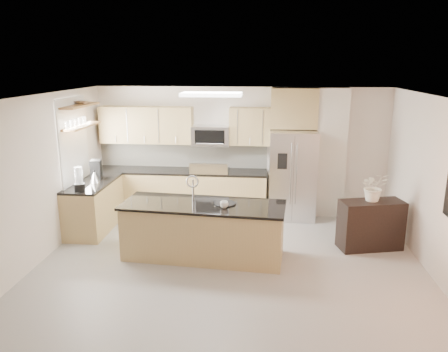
# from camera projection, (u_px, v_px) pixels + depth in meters

# --- Properties ---
(floor) EXTENTS (6.50, 6.50, 0.00)m
(floor) POSITION_uv_depth(u_px,v_px,m) (227.00, 282.00, 6.30)
(floor) COLOR gray
(floor) RESTS_ON ground
(ceiling) EXTENTS (6.00, 6.50, 0.02)m
(ceiling) POSITION_uv_depth(u_px,v_px,m) (227.00, 100.00, 5.64)
(ceiling) COLOR white
(ceiling) RESTS_ON wall_back
(wall_back) EXTENTS (6.00, 0.02, 2.60)m
(wall_back) POSITION_uv_depth(u_px,v_px,m) (241.00, 150.00, 9.10)
(wall_back) COLOR silver
(wall_back) RESTS_ON floor
(wall_front) EXTENTS (6.00, 0.02, 2.60)m
(wall_front) POSITION_uv_depth(u_px,v_px,m) (183.00, 343.00, 2.84)
(wall_front) COLOR silver
(wall_front) RESTS_ON floor
(wall_left) EXTENTS (0.02, 6.50, 2.60)m
(wall_left) POSITION_uv_depth(u_px,v_px,m) (19.00, 190.00, 6.25)
(wall_left) COLOR silver
(wall_left) RESTS_ON floor
(back_counter) EXTENTS (3.55, 0.66, 1.44)m
(back_counter) POSITION_uv_depth(u_px,v_px,m) (181.00, 191.00, 9.11)
(back_counter) COLOR tan
(back_counter) RESTS_ON floor
(left_counter) EXTENTS (0.66, 1.50, 0.92)m
(left_counter) POSITION_uv_depth(u_px,v_px,m) (94.00, 206.00, 8.21)
(left_counter) COLOR tan
(left_counter) RESTS_ON floor
(range) EXTENTS (0.76, 0.64, 1.14)m
(range) POSITION_uv_depth(u_px,v_px,m) (211.00, 192.00, 9.05)
(range) COLOR black
(range) RESTS_ON floor
(upper_cabinets) EXTENTS (3.50, 0.33, 0.75)m
(upper_cabinets) POSITION_uv_depth(u_px,v_px,m) (177.00, 125.00, 8.93)
(upper_cabinets) COLOR tan
(upper_cabinets) RESTS_ON wall_back
(microwave) EXTENTS (0.76, 0.40, 0.40)m
(microwave) POSITION_uv_depth(u_px,v_px,m) (211.00, 136.00, 8.88)
(microwave) COLOR silver
(microwave) RESTS_ON upper_cabinets
(refrigerator) EXTENTS (0.92, 0.78, 1.78)m
(refrigerator) POSITION_uv_depth(u_px,v_px,m) (292.00, 175.00, 8.75)
(refrigerator) COLOR silver
(refrigerator) RESTS_ON floor
(partition_column) EXTENTS (0.60, 0.30, 2.60)m
(partition_column) POSITION_uv_depth(u_px,v_px,m) (330.00, 153.00, 8.79)
(partition_column) COLOR silver
(partition_column) RESTS_ON floor
(window) EXTENTS (0.04, 1.15, 1.65)m
(window) POSITION_uv_depth(u_px,v_px,m) (73.00, 143.00, 7.94)
(window) COLOR white
(window) RESTS_ON wall_left
(shelf_lower) EXTENTS (0.30, 1.20, 0.04)m
(shelf_lower) POSITION_uv_depth(u_px,v_px,m) (81.00, 126.00, 7.95)
(shelf_lower) COLOR olive
(shelf_lower) RESTS_ON wall_left
(shelf_upper) EXTENTS (0.30, 1.20, 0.04)m
(shelf_upper) POSITION_uv_depth(u_px,v_px,m) (79.00, 106.00, 7.85)
(shelf_upper) COLOR olive
(shelf_upper) RESTS_ON wall_left
(ceiling_fixture) EXTENTS (1.00, 0.50, 0.06)m
(ceiling_fixture) POSITION_uv_depth(u_px,v_px,m) (212.00, 94.00, 7.23)
(ceiling_fixture) COLOR white
(ceiling_fixture) RESTS_ON ceiling
(island) EXTENTS (2.66, 1.15, 1.32)m
(island) POSITION_uv_depth(u_px,v_px,m) (204.00, 230.00, 7.04)
(island) COLOR tan
(island) RESTS_ON floor
(credenza) EXTENTS (1.12, 0.68, 0.84)m
(credenza) POSITION_uv_depth(u_px,v_px,m) (371.00, 225.00, 7.36)
(credenza) COLOR black
(credenza) RESTS_ON floor
(cup) EXTENTS (0.16, 0.16, 0.10)m
(cup) POSITION_uv_depth(u_px,v_px,m) (224.00, 205.00, 6.72)
(cup) COLOR white
(cup) RESTS_ON island
(platter) EXTENTS (0.45, 0.45, 0.02)m
(platter) POSITION_uv_depth(u_px,v_px,m) (225.00, 204.00, 6.91)
(platter) COLOR black
(platter) RESTS_ON island
(blender) EXTENTS (0.18, 0.18, 0.42)m
(blender) POSITION_uv_depth(u_px,v_px,m) (79.00, 180.00, 7.51)
(blender) COLOR black
(blender) RESTS_ON left_counter
(kettle) EXTENTS (0.19, 0.19, 0.23)m
(kettle) POSITION_uv_depth(u_px,v_px,m) (94.00, 177.00, 8.06)
(kettle) COLOR silver
(kettle) RESTS_ON left_counter
(coffee_maker) EXTENTS (0.23, 0.26, 0.36)m
(coffee_maker) POSITION_uv_depth(u_px,v_px,m) (96.00, 170.00, 8.31)
(coffee_maker) COLOR black
(coffee_maker) RESTS_ON left_counter
(bowl) EXTENTS (0.39, 0.39, 0.09)m
(bowl) POSITION_uv_depth(u_px,v_px,m) (82.00, 101.00, 7.96)
(bowl) COLOR silver
(bowl) RESTS_ON shelf_upper
(flower_vase) EXTENTS (0.73, 0.66, 0.73)m
(flower_vase) POSITION_uv_depth(u_px,v_px,m) (375.00, 180.00, 7.19)
(flower_vase) COLOR white
(flower_vase) RESTS_ON credenza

